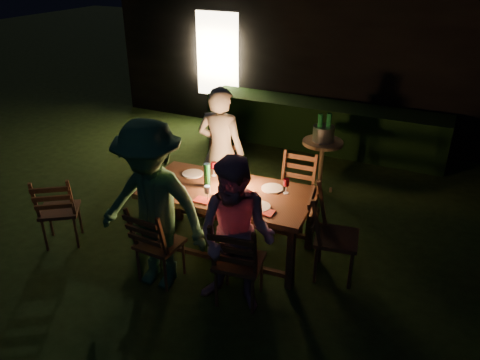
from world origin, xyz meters
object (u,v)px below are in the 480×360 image
at_px(person_opp_left, 152,207).
at_px(person_house_side, 221,152).
at_px(dining_table, 228,197).
at_px(bottle_bucket_a, 320,131).
at_px(chair_spare, 62,222).
at_px(chair_end, 333,250).
at_px(bottle_table, 207,175).
at_px(chair_near_left, 160,256).
at_px(person_opp_right, 236,236).
at_px(lantern, 233,177).
at_px(side_table, 322,147).
at_px(ice_bucket, 324,134).
at_px(bottle_bucket_b, 328,130).
at_px(chair_far_left, 220,193).
at_px(chair_far_right, 293,206).
at_px(chair_near_right, 239,275).

bearing_deg(person_opp_left, person_house_side, 90.00).
relative_size(dining_table, bottle_bucket_a, 6.10).
bearing_deg(chair_spare, chair_end, -20.74).
relative_size(bottle_table, bottle_bucket_a, 0.88).
bearing_deg(chair_near_left, person_opp_right, 2.81).
height_order(dining_table, lantern, lantern).
bearing_deg(side_table, bottle_table, -111.08).
xyz_separation_m(ice_bucket, bottle_bucket_b, (0.05, 0.04, 0.05)).
relative_size(chair_end, bottle_table, 3.71).
xyz_separation_m(chair_spare, bottle_bucket_a, (2.31, 2.64, 0.64)).
xyz_separation_m(chair_spare, lantern, (1.90, 0.78, 0.66)).
xyz_separation_m(dining_table, chair_near_left, (-0.41, -0.80, -0.42)).
relative_size(chair_end, bottle_bucket_b, 3.24).
xyz_separation_m(chair_near_left, bottle_table, (0.16, 0.78, 0.64)).
height_order(chair_spare, bottle_bucket_a, bottle_bucket_a).
distance_m(dining_table, chair_far_left, 0.99).
relative_size(chair_near_left, chair_end, 0.92).
bearing_deg(ice_bucket, bottle_bucket_a, -141.34).
bearing_deg(side_table, chair_far_right, -90.26).
relative_size(chair_end, person_opp_left, 0.57).
xyz_separation_m(chair_far_right, side_table, (0.01, 1.15, 0.38)).
bearing_deg(person_opp_right, chair_far_right, 86.39).
distance_m(chair_far_left, person_house_side, 0.57).
bearing_deg(person_opp_left, ice_bucket, 68.58).
relative_size(chair_spare, ice_bucket, 3.21).
xyz_separation_m(chair_spare, person_opp_left, (1.45, -0.12, 0.62)).
bearing_deg(chair_far_right, chair_near_right, 87.64).
distance_m(person_opp_right, bottle_bucket_a, 2.71).
bearing_deg(chair_end, bottle_bucket_a, -166.87).
relative_size(person_opp_right, ice_bucket, 5.29).
distance_m(chair_near_left, chair_spare, 1.45).
bearing_deg(chair_end, ice_bucket, -168.62).
relative_size(bottle_table, ice_bucket, 0.93).
distance_m(person_opp_left, bottle_table, 0.84).
distance_m(chair_far_right, lantern, 1.09).
distance_m(dining_table, chair_near_right, 0.98).
distance_m(chair_far_left, chair_end, 1.85).
xyz_separation_m(person_opp_left, bottle_bucket_b, (0.96, 2.84, 0.02)).
bearing_deg(chair_far_left, person_opp_left, 85.41).
height_order(chair_near_right, chair_end, chair_end).
distance_m(chair_far_left, chair_spare, 2.00).
bearing_deg(chair_spare, lantern, -12.91).
height_order(dining_table, chair_far_left, chair_far_left).
relative_size(chair_near_right, bottle_bucket_b, 3.15).
bearing_deg(chair_far_right, chair_near_left, 58.23).
bearing_deg(chair_near_right, chair_end, 38.92).
bearing_deg(lantern, person_opp_left, -116.47).
bearing_deg(bottle_table, chair_far_right, 47.32).
relative_size(chair_near_right, person_opp_left, 0.55).
bearing_deg(bottle_bucket_b, chair_spare, -131.51).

